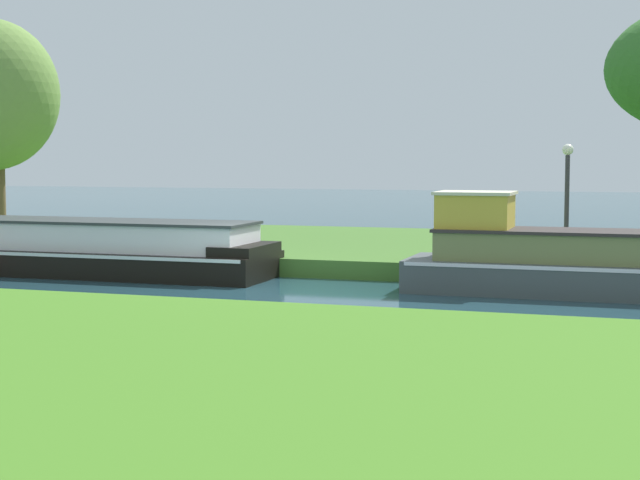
{
  "coord_description": "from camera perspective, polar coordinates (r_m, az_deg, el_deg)",
  "views": [
    {
      "loc": [
        7.23,
        -17.76,
        2.57
      ],
      "look_at": [
        0.99,
        1.2,
        0.9
      ],
      "focal_mm": 55.14,
      "sensor_mm": 36.0,
      "label": 1
    }
  ],
  "objects": [
    {
      "name": "ground_plane",
      "position": [
        19.35,
        -3.9,
        -2.86
      ],
      "size": [
        120.0,
        120.0,
        0.0
      ],
      "primitive_type": "plane",
      "color": "#20414C"
    },
    {
      "name": "riverbank_far",
      "position": [
        25.9,
        1.93,
        -0.47
      ],
      "size": [
        72.0,
        10.0,
        0.4
      ],
      "primitive_type": "cube",
      "color": "#3F6B28",
      "rests_on": "ground_plane"
    },
    {
      "name": "black_barge",
      "position": [
        22.85,
        -15.32,
        -0.44
      ],
      "size": [
        10.91,
        2.24,
        1.74
      ],
      "color": "black",
      "rests_on": "ground_plane"
    },
    {
      "name": "lamp_post",
      "position": [
        21.79,
        14.15,
        3.11
      ],
      "size": [
        0.24,
        0.24,
        2.47
      ],
      "color": "#333338",
      "rests_on": "riverbank_far"
    },
    {
      "name": "mooring_post_near",
      "position": [
        20.6,
        9.31,
        -0.17
      ],
      "size": [
        0.13,
        0.13,
        0.83
      ],
      "primitive_type": "cylinder",
      "color": "#4A302D",
      "rests_on": "riverbank_far"
    }
  ]
}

